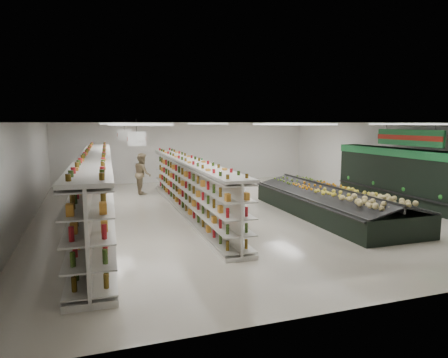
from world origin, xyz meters
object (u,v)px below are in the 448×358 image
object	(u,v)px
soda_endcap	(193,176)
shopper_main	(238,203)
gondola_left	(97,192)
produce_island	(330,202)
gondola_center	(189,188)
shopper_background	(142,174)

from	to	relation	value
soda_endcap	shopper_main	bearing A→B (deg)	-94.21
gondola_left	produce_island	world-z (taller)	gondola_left
gondola_left	gondola_center	size ratio (longest dim) A/B	1.16
produce_island	shopper_background	distance (m)	8.53
produce_island	shopper_main	xyz separation A→B (m)	(-3.77, -0.89, 0.37)
produce_island	gondola_center	bearing A→B (deg)	155.11
gondola_left	shopper_main	xyz separation A→B (m)	(3.92, -2.38, -0.16)
gondola_left	shopper_background	size ratio (longest dim) A/B	6.85
soda_endcap	shopper_main	xyz separation A→B (m)	(-0.55, -7.52, 0.16)
soda_endcap	shopper_main	distance (m)	7.54
gondola_center	soda_endcap	size ratio (longest dim) A/B	7.79
gondola_left	soda_endcap	world-z (taller)	gondola_left
gondola_center	produce_island	xyz separation A→B (m)	(4.51, -2.09, -0.39)
gondola_left	soda_endcap	size ratio (longest dim) A/B	9.03
gondola_left	soda_endcap	bearing A→B (deg)	51.31
gondola_center	soda_endcap	distance (m)	4.72
soda_endcap	shopper_background	size ratio (longest dim) A/B	0.76
gondola_left	shopper_main	world-z (taller)	gondola_left
gondola_left	shopper_main	distance (m)	4.59
produce_island	soda_endcap	bearing A→B (deg)	115.90
gondola_left	shopper_background	distance (m)	5.33
gondola_left	produce_island	distance (m)	7.85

